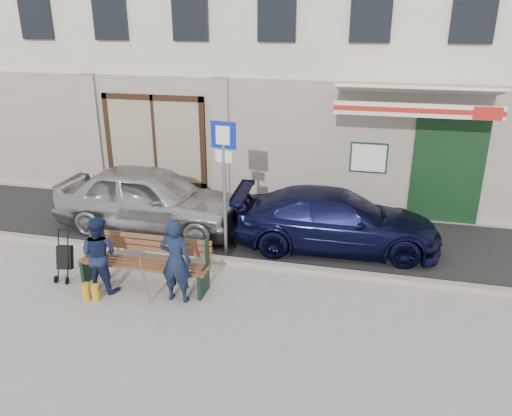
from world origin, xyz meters
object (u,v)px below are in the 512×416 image
(parking_sign, at_px, (224,168))
(man, at_px, (176,261))
(woman, at_px, (99,254))
(stroller, at_px, (65,258))
(car_silver, at_px, (150,198))
(car_navy, at_px, (336,220))
(bench, at_px, (142,263))

(parking_sign, distance_m, man, 2.15)
(parking_sign, height_order, man, parking_sign)
(parking_sign, relative_size, woman, 2.00)
(parking_sign, bearing_deg, man, -90.07)
(man, distance_m, stroller, 2.33)
(car_silver, distance_m, man, 3.30)
(car_silver, distance_m, car_navy, 4.20)
(car_navy, height_order, bench, car_navy)
(car_silver, xyz_separation_m, bench, (0.96, -2.48, -0.28))
(man, distance_m, woman, 1.45)
(woman, bearing_deg, man, -175.46)
(car_navy, bearing_deg, stroller, 114.23)
(car_navy, bearing_deg, woman, 121.08)
(bench, height_order, stroller, bench)
(parking_sign, height_order, bench, parking_sign)
(car_silver, distance_m, bench, 2.68)
(car_navy, height_order, man, man)
(woman, distance_m, stroller, 0.91)
(car_silver, bearing_deg, man, -146.85)
(car_navy, bearing_deg, parking_sign, 110.13)
(car_navy, bearing_deg, bench, 123.03)
(car_silver, bearing_deg, bench, -157.84)
(car_navy, relative_size, stroller, 4.51)
(man, relative_size, stroller, 1.59)
(man, bearing_deg, parking_sign, -98.28)
(car_silver, xyz_separation_m, man, (1.76, -2.79, 0.01))
(car_navy, height_order, woman, woman)
(car_silver, height_order, man, man)
(car_silver, bearing_deg, stroller, 169.12)
(bench, relative_size, woman, 1.73)
(car_navy, xyz_separation_m, parking_sign, (-2.12, -0.96, 1.25))
(parking_sign, relative_size, man, 1.85)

